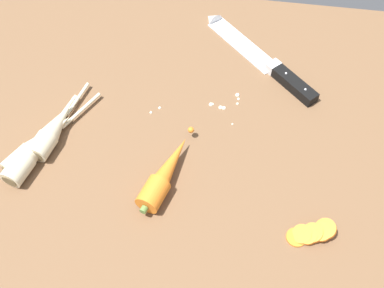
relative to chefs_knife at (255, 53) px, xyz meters
The scene contains 8 objects.
ground_plane 26.97cm from the chefs_knife, 111.96° to the right, with size 120.00×90.00×4.00cm, color brown.
chefs_knife is the anchor object (origin of this frame).
whole_carrot 37.03cm from the chefs_knife, 111.77° to the right, with size 8.35×18.83×4.20cm.
parsnip_front 45.89cm from the chefs_knife, 142.63° to the right, with size 6.39×19.80×4.00cm.
parsnip_mid_left 50.81cm from the chefs_knife, 139.60° to the right, with size 7.33×22.01×4.00cm.
parsnip_mid_right 49.14cm from the chefs_knife, 140.40° to the right, with size 12.72×21.98×4.00cm.
carrot_slice_stack 42.90cm from the chefs_knife, 73.86° to the right, with size 7.99×5.05×3.40cm.
mince_crumbs 16.70cm from the chefs_knife, 113.19° to the right, with size 17.65×8.38×0.90cm.
Camera 1 is at (6.80, -46.74, 66.66)cm, focal length 39.85 mm.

